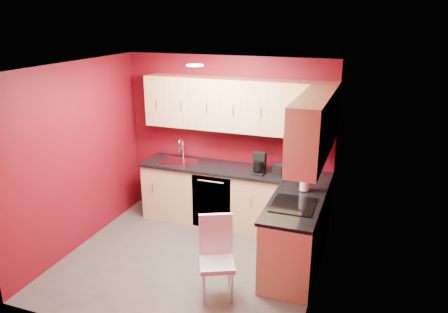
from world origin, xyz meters
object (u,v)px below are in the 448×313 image
Objects in this scene: coffee_maker at (258,164)px; napkin_holder at (279,170)px; paper_towel at (305,181)px; dining_chair at (217,259)px; sink at (179,159)px; microwave at (307,146)px.

coffee_maker is 0.31m from napkin_holder.
paper_towel is 1.55m from dining_chair.
napkin_holder reaches higher than dining_chair.
paper_towel is (0.72, -0.40, -0.01)m from coffee_maker.
sink is 1.75× the size of coffee_maker.
sink is at bearing 177.90° from napkin_holder.
napkin_holder is at bearing 55.22° from dining_chair.
paper_towel reaches higher than napkin_holder.
coffee_maker is 1.08× the size of paper_towel.
paper_towel is at bearing -27.41° from coffee_maker.
dining_chair is at bearing -53.65° from sink.
napkin_holder is 0.17× the size of dining_chair.
sink is 1.59m from napkin_holder.
dining_chair is at bearing -136.95° from microwave.
napkin_holder is 0.58× the size of paper_towel.
napkin_holder is (-0.50, 0.94, -0.67)m from microwave.
microwave is 2.43m from sink.
napkin_holder is at bearing 118.05° from microwave.
coffee_maker is at bearing -170.47° from napkin_holder.
coffee_maker is 1.75m from dining_chair.
microwave reaches higher than sink.
sink is at bearing 165.88° from paper_towel.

